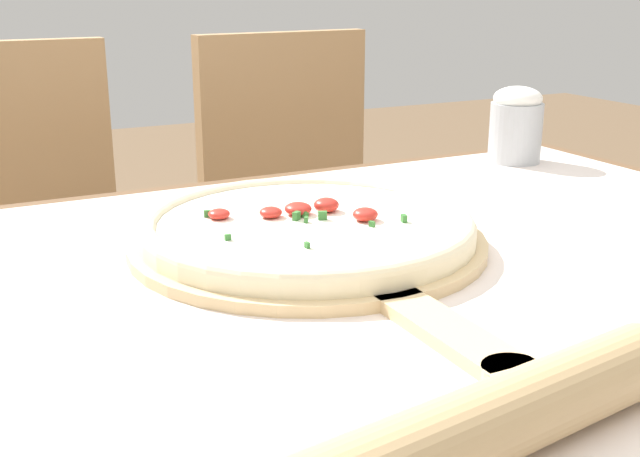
{
  "coord_description": "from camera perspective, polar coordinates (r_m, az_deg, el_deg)",
  "views": [
    {
      "loc": [
        -0.39,
        -0.64,
        1.01
      ],
      "look_at": [
        -0.02,
        0.09,
        0.76
      ],
      "focal_mm": 45.0,
      "sensor_mm": 36.0,
      "label": 1
    }
  ],
  "objects": [
    {
      "name": "towel_cloth",
      "position": [
        0.8,
        4.14,
        -3.63
      ],
      "size": [
        1.19,
        0.86,
        0.0
      ],
      "color": "silver",
      "rests_on": "dining_table"
    },
    {
      "name": "pizza",
      "position": [
        0.88,
        -0.88,
        0.21
      ],
      "size": [
        0.37,
        0.37,
        0.03
      ],
      "color": "beige",
      "rests_on": "pizza_peel"
    },
    {
      "name": "chair_left",
      "position": [
        1.51,
        -20.33,
        -2.34
      ],
      "size": [
        0.41,
        0.41,
        0.91
      ],
      "rotation": [
        0.0,
        0.0,
        0.02
      ],
      "color": "tan",
      "rests_on": "ground_plane"
    },
    {
      "name": "pizza_peel",
      "position": [
        0.87,
        -0.36,
        -1.29
      ],
      "size": [
        0.39,
        0.57,
        0.01
      ],
      "color": "#D6B784",
      "rests_on": "towel_cloth"
    },
    {
      "name": "flour_cup",
      "position": [
        1.33,
        13.77,
        7.23
      ],
      "size": [
        0.08,
        0.08,
        0.12
      ],
      "color": "#B2B7BC",
      "rests_on": "towel_cloth"
    },
    {
      "name": "rolling_pin",
      "position": [
        0.51,
        12.23,
        -13.29
      ],
      "size": [
        0.39,
        0.09,
        0.05
      ],
      "rotation": [
        0.0,
        0.0,
        0.14
      ],
      "color": "tan",
      "rests_on": "towel_cloth"
    },
    {
      "name": "dining_table",
      "position": [
        0.85,
        3.98,
        -10.25
      ],
      "size": [
        1.27,
        0.94,
        0.72
      ],
      "color": "brown",
      "rests_on": "ground_plane"
    },
    {
      "name": "chair_right",
      "position": [
        1.66,
        -1.06,
        0.43
      ],
      "size": [
        0.43,
        0.43,
        0.91
      ],
      "rotation": [
        0.0,
        0.0,
        0.07
      ],
      "color": "tan",
      "rests_on": "ground_plane"
    }
  ]
}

